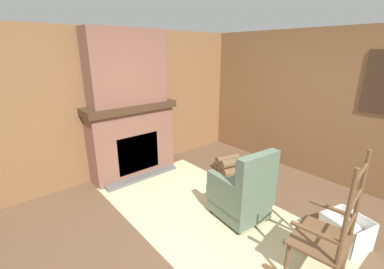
{
  "coord_description": "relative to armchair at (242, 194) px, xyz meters",
  "views": [
    {
      "loc": [
        1.66,
        -1.88,
        2.07
      ],
      "look_at": [
        -1.03,
        0.41,
        0.9
      ],
      "focal_mm": 24.0,
      "sensor_mm": 36.0,
      "label": 1
    }
  ],
  "objects": [
    {
      "name": "rocking_chair",
      "position": [
        1.07,
        -0.16,
        0.08
      ],
      "size": [
        0.86,
        0.59,
        1.29
      ],
      "rotation": [
        0.0,
        0.0,
        3.27
      ],
      "color": "brown",
      "rests_on": "ground"
    },
    {
      "name": "ground_plane",
      "position": [
        0.07,
        -0.41,
        -0.36
      ],
      "size": [
        14.0,
        14.0,
        0.0
      ],
      "primitive_type": "plane",
      "color": "brown"
    },
    {
      "name": "storage_case",
      "position": [
        -2.09,
        -0.3,
        0.94
      ],
      "size": [
        0.17,
        0.25,
        0.12
      ],
      "color": "brown",
      "rests_on": "fireplace_hearth"
    },
    {
      "name": "wood_panel_wall_left",
      "position": [
        -2.28,
        -0.41,
        0.84
      ],
      "size": [
        0.06,
        5.24,
        2.4
      ],
      "color": "brown",
      "rests_on": "ground"
    },
    {
      "name": "firewood_stack",
      "position": [
        -0.99,
        0.89,
        -0.23
      ],
      "size": [
        0.57,
        0.55,
        0.29
      ],
      "rotation": [
        0.0,
        0.0,
        -0.28
      ],
      "color": "brown",
      "rests_on": "ground"
    },
    {
      "name": "laundry_basket",
      "position": [
        1.04,
        0.53,
        -0.19
      ],
      "size": [
        0.51,
        0.48,
        0.34
      ],
      "rotation": [
        0.0,
        0.0,
        -0.26
      ],
      "color": "white",
      "rests_on": "ground"
    },
    {
      "name": "armchair",
      "position": [
        0.0,
        0.0,
        0.0
      ],
      "size": [
        0.7,
        0.65,
        0.97
      ],
      "rotation": [
        0.0,
        0.0,
        3.03
      ],
      "color": "#516651",
      "rests_on": "ground"
    },
    {
      "name": "fireplace_hearth",
      "position": [
        -2.03,
        -0.41,
        0.26
      ],
      "size": [
        0.62,
        1.51,
        1.24
      ],
      "color": "brown",
      "rests_on": "ground"
    },
    {
      "name": "chimney_breast",
      "position": [
        -2.04,
        -0.41,
        1.45
      ],
      "size": [
        0.36,
        1.24,
        1.14
      ],
      "color": "brown",
      "rests_on": "fireplace_hearth"
    },
    {
      "name": "oil_lamp_vase",
      "position": [
        -2.09,
        -0.92,
        0.99
      ],
      "size": [
        0.1,
        0.1,
        0.31
      ],
      "color": "#99B29E",
      "rests_on": "fireplace_hearth"
    },
    {
      "name": "area_rug",
      "position": [
        -0.33,
        -0.28,
        -0.35
      ],
      "size": [
        3.2,
        1.71,
        0.01
      ],
      "color": "#C6B789",
      "rests_on": "ground"
    },
    {
      "name": "wood_panel_wall_back",
      "position": [
        0.09,
        1.93,
        0.85
      ],
      "size": [
        5.24,
        0.09,
        2.4
      ],
      "color": "brown",
      "rests_on": "ground"
    }
  ]
}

